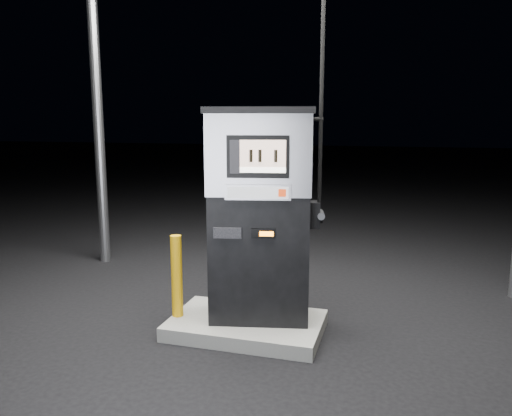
# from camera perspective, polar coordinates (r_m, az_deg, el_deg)

# --- Properties ---
(ground) EXTENTS (80.00, 80.00, 0.00)m
(ground) POSITION_cam_1_polar(r_m,az_deg,el_deg) (5.51, -1.11, -13.98)
(ground) COLOR black
(ground) RESTS_ON ground
(pump_island) EXTENTS (1.60, 1.00, 0.15)m
(pump_island) POSITION_cam_1_polar(r_m,az_deg,el_deg) (5.48, -1.11, -13.26)
(pump_island) COLOR slate
(pump_island) RESTS_ON ground
(fuel_dispenser) EXTENTS (1.28, 0.87, 4.59)m
(fuel_dispenser) POSITION_cam_1_polar(r_m,az_deg,el_deg) (5.18, 0.49, -0.58)
(fuel_dispenser) COLOR black
(fuel_dispenser) RESTS_ON pump_island
(bollard_left) EXTENTS (0.15, 0.15, 0.89)m
(bollard_left) POSITION_cam_1_polar(r_m,az_deg,el_deg) (5.44, -9.04, -7.69)
(bollard_left) COLOR #E6A40C
(bollard_left) RESTS_ON pump_island
(bollard_right) EXTENTS (0.11, 0.11, 0.77)m
(bollard_right) POSITION_cam_1_polar(r_m,az_deg,el_deg) (5.21, 4.82, -9.10)
(bollard_right) COLOR #E6A40C
(bollard_right) RESTS_ON pump_island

